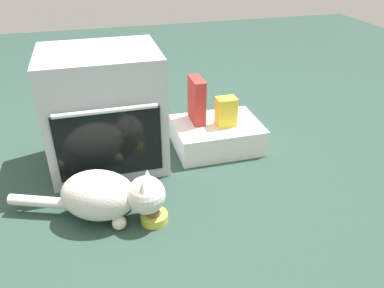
{
  "coord_description": "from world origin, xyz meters",
  "views": [
    {
      "loc": [
        -0.01,
        -1.54,
        1.25
      ],
      "look_at": [
        0.44,
        0.13,
        0.25
      ],
      "focal_mm": 35.57,
      "sensor_mm": 36.0,
      "label": 1
    }
  ],
  "objects_px": {
    "food_bowl": "(154,217)",
    "cereal_box": "(197,100)",
    "snack_bag": "(226,112)",
    "cat": "(108,195)",
    "oven": "(105,110)",
    "pantry_cabinet": "(217,135)"
  },
  "relations": [
    {
      "from": "food_bowl",
      "to": "snack_bag",
      "type": "height_order",
      "value": "snack_bag"
    },
    {
      "from": "snack_bag",
      "to": "cat",
      "type": "bearing_deg",
      "value": -147.17
    },
    {
      "from": "oven",
      "to": "food_bowl",
      "type": "xyz_separation_m",
      "value": [
        0.16,
        -0.61,
        -0.31
      ]
    },
    {
      "from": "pantry_cabinet",
      "to": "cat",
      "type": "xyz_separation_m",
      "value": [
        -0.72,
        -0.53,
        0.05
      ]
    },
    {
      "from": "cereal_box",
      "to": "food_bowl",
      "type": "bearing_deg",
      "value": -120.95
    },
    {
      "from": "food_bowl",
      "to": "cereal_box",
      "type": "distance_m",
      "value": 0.83
    },
    {
      "from": "cereal_box",
      "to": "snack_bag",
      "type": "bearing_deg",
      "value": -33.78
    },
    {
      "from": "cereal_box",
      "to": "pantry_cabinet",
      "type": "bearing_deg",
      "value": -31.85
    },
    {
      "from": "oven",
      "to": "pantry_cabinet",
      "type": "distance_m",
      "value": 0.72
    },
    {
      "from": "snack_bag",
      "to": "cereal_box",
      "type": "bearing_deg",
      "value": 146.22
    },
    {
      "from": "oven",
      "to": "cereal_box",
      "type": "xyz_separation_m",
      "value": [
        0.56,
        0.07,
        -0.03
      ]
    },
    {
      "from": "oven",
      "to": "snack_bag",
      "type": "height_order",
      "value": "oven"
    },
    {
      "from": "food_bowl",
      "to": "pantry_cabinet",
      "type": "bearing_deg",
      "value": 49.33
    },
    {
      "from": "pantry_cabinet",
      "to": "snack_bag",
      "type": "relative_size",
      "value": 2.97
    },
    {
      "from": "pantry_cabinet",
      "to": "cat",
      "type": "bearing_deg",
      "value": -143.83
    },
    {
      "from": "food_bowl",
      "to": "snack_bag",
      "type": "bearing_deg",
      "value": 45.4
    },
    {
      "from": "cat",
      "to": "pantry_cabinet",
      "type": "bearing_deg",
      "value": 57.07
    },
    {
      "from": "food_bowl",
      "to": "oven",
      "type": "bearing_deg",
      "value": 104.54
    },
    {
      "from": "pantry_cabinet",
      "to": "food_bowl",
      "type": "relative_size",
      "value": 4.08
    },
    {
      "from": "pantry_cabinet",
      "to": "food_bowl",
      "type": "distance_m",
      "value": 0.8
    },
    {
      "from": "oven",
      "to": "cat",
      "type": "bearing_deg",
      "value": -94.73
    },
    {
      "from": "food_bowl",
      "to": "snack_bag",
      "type": "xyz_separation_m",
      "value": [
        0.56,
        0.57,
        0.23
      ]
    }
  ]
}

